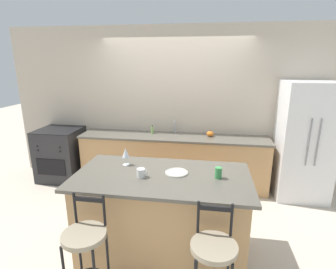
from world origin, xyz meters
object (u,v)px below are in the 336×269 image
at_px(refrigerator, 304,141).
at_px(pumpkin_decoration, 210,134).
at_px(bar_stool_near, 86,246).
at_px(soap_bottle, 152,130).
at_px(bar_stool_far, 213,258).
at_px(coffee_mug, 141,173).
at_px(tumbler_cup, 218,173).
at_px(wine_glass, 126,153).
at_px(oven_range, 61,154).
at_px(dinner_plate, 177,172).

height_order(refrigerator, pumpkin_decoration, refrigerator).
relative_size(refrigerator, bar_stool_near, 1.83).
distance_m(bar_stool_near, soap_bottle, 2.56).
distance_m(bar_stool_far, coffee_mug, 1.06).
xyz_separation_m(coffee_mug, soap_bottle, (-0.30, 1.90, -0.05)).
relative_size(pumpkin_decoration, soap_bottle, 0.76).
height_order(coffee_mug, tumbler_cup, tumbler_cup).
bearing_deg(refrigerator, bar_stool_near, -136.41).
xyz_separation_m(bar_stool_far, wine_glass, (-1.01, 0.90, 0.53)).
relative_size(bar_stool_far, soap_bottle, 6.49).
xyz_separation_m(oven_range, pumpkin_decoration, (2.69, 0.12, 0.47)).
bearing_deg(soap_bottle, bar_stool_far, -67.31).
relative_size(bar_stool_near, bar_stool_far, 1.00).
bearing_deg(pumpkin_decoration, oven_range, -177.44).
bearing_deg(oven_range, bar_stool_far, -40.73).
relative_size(bar_stool_far, wine_glass, 4.93).
xyz_separation_m(oven_range, dinner_plate, (2.33, -1.60, 0.50)).
bearing_deg(soap_bottle, oven_range, -175.00).
distance_m(refrigerator, bar_stool_near, 3.45).
xyz_separation_m(tumbler_cup, pumpkin_decoration, (-0.08, 1.77, -0.08)).
bearing_deg(pumpkin_decoration, soap_bottle, 178.42).
height_order(pumpkin_decoration, soap_bottle, soap_bottle).
relative_size(oven_range, soap_bottle, 6.10).
bearing_deg(tumbler_cup, bar_stool_far, -93.00).
bearing_deg(bar_stool_far, dinner_plate, 117.82).
relative_size(bar_stool_far, dinner_plate, 4.10).
height_order(bar_stool_near, dinner_plate, bar_stool_near).
height_order(bar_stool_far, coffee_mug, coffee_mug).
distance_m(dinner_plate, pumpkin_decoration, 1.75).
bearing_deg(bar_stool_near, tumbler_cup, 32.72).
distance_m(dinner_plate, tumbler_cup, 0.44).
bearing_deg(wine_glass, oven_range, 139.90).
height_order(dinner_plate, soap_bottle, soap_bottle).
relative_size(refrigerator, oven_range, 1.95).
xyz_separation_m(pumpkin_decoration, soap_bottle, (-1.00, 0.03, 0.02)).
bearing_deg(oven_range, refrigerator, -0.13).
relative_size(oven_range, dinner_plate, 3.85).
bearing_deg(coffee_mug, tumbler_cup, 7.23).
bearing_deg(bar_stool_far, bar_stool_near, -178.68).
height_order(oven_range, wine_glass, wine_glass).
xyz_separation_m(oven_range, wine_glass, (1.73, -1.45, 0.63)).
bearing_deg(bar_stool_near, pumpkin_decoration, 67.23).
height_order(refrigerator, bar_stool_far, refrigerator).
xyz_separation_m(bar_stool_near, pumpkin_decoration, (1.05, 2.50, 0.37)).
xyz_separation_m(bar_stool_far, soap_bottle, (-1.05, 2.50, 0.39)).
distance_m(oven_range, dinner_plate, 2.87).
bearing_deg(bar_stool_far, oven_range, 139.27).
xyz_separation_m(oven_range, bar_stool_near, (1.64, -2.38, 0.10)).
bearing_deg(coffee_mug, oven_range, 138.58).
height_order(dinner_plate, wine_glass, wine_glass).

